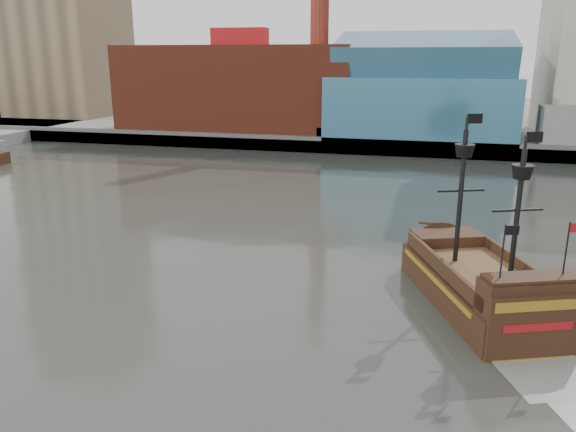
# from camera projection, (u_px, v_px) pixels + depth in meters

# --- Properties ---
(ground) EXTENTS (400.00, 400.00, 0.00)m
(ground) POSITION_uv_depth(u_px,v_px,m) (193.00, 333.00, 32.12)
(ground) COLOR #2D2F29
(ground) RESTS_ON ground
(promenade_far) EXTENTS (220.00, 60.00, 2.00)m
(promenade_far) POSITION_uv_depth(u_px,v_px,m) (373.00, 126.00, 117.42)
(promenade_far) COLOR slate
(promenade_far) RESTS_ON ground
(seawall) EXTENTS (220.00, 1.00, 2.60)m
(seawall) POSITION_uv_depth(u_px,v_px,m) (352.00, 146.00, 89.90)
(seawall) COLOR #4C4C49
(seawall) RESTS_ON ground
(skyline) EXTENTS (149.00, 45.00, 62.00)m
(skyline) POSITION_uv_depth(u_px,v_px,m) (402.00, 3.00, 102.75)
(skyline) COLOR #7D6A4B
(skyline) RESTS_ON promenade_far
(pirate_ship) EXTENTS (11.06, 17.71, 12.77)m
(pirate_ship) POSITION_uv_depth(u_px,v_px,m) (479.00, 289.00, 35.21)
(pirate_ship) COLOR black
(pirate_ship) RESTS_ON ground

